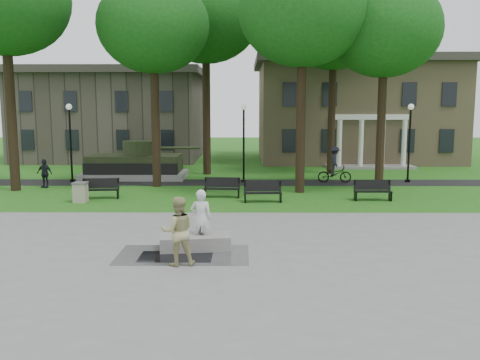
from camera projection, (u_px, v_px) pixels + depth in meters
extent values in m
plane|color=#1A5B15|center=(230.00, 230.00, 18.82)|extent=(120.00, 120.00, 0.00)
cube|color=gray|center=(226.00, 273.00, 13.87)|extent=(22.00, 16.00, 0.02)
cube|color=black|center=(235.00, 183.00, 30.70)|extent=(44.00, 2.60, 0.01)
cube|color=#9E8460|center=(353.00, 114.00, 43.94)|extent=(16.00, 11.00, 8.00)
cube|color=#38332D|center=(355.00, 63.00, 43.34)|extent=(17.00, 12.00, 0.60)
cube|color=silver|center=(369.00, 117.00, 38.52)|extent=(6.00, 0.30, 0.40)
cube|color=#4C443D|center=(113.00, 118.00, 44.63)|extent=(15.00, 10.00, 7.20)
cylinder|color=black|center=(11.00, 108.00, 27.19)|extent=(0.52, 0.52, 8.96)
cylinder|color=black|center=(155.00, 117.00, 28.69)|extent=(0.48, 0.48, 8.00)
ellipsoid|color=#114912|center=(153.00, 25.00, 27.99)|extent=(6.20, 6.20, 5.27)
cylinder|color=black|center=(301.00, 114.00, 26.63)|extent=(0.50, 0.50, 8.32)
ellipsoid|color=#114912|center=(303.00, 12.00, 25.90)|extent=(6.60, 6.60, 5.61)
cylinder|color=black|center=(381.00, 120.00, 27.64)|extent=(0.46, 0.46, 7.68)
ellipsoid|color=#114912|center=(385.00, 29.00, 26.96)|extent=(6.00, 6.00, 5.10)
cylinder|color=black|center=(206.00, 106.00, 34.03)|extent=(0.54, 0.54, 9.28)
ellipsoid|color=#114912|center=(206.00, 16.00, 33.21)|extent=(7.20, 7.20, 6.12)
cylinder|color=black|center=(332.00, 110.00, 34.51)|extent=(0.50, 0.50, 8.64)
ellipsoid|color=#114912|center=(334.00, 29.00, 33.75)|extent=(6.40, 6.40, 5.44)
cylinder|color=black|center=(71.00, 146.00, 30.76)|extent=(0.12, 0.12, 4.40)
sphere|color=silver|center=(69.00, 107.00, 30.43)|extent=(0.36, 0.36, 0.36)
cylinder|color=black|center=(72.00, 180.00, 31.06)|extent=(0.32, 0.32, 0.16)
cylinder|color=black|center=(244.00, 146.00, 30.69)|extent=(0.12, 0.12, 4.40)
sphere|color=silver|center=(244.00, 107.00, 30.36)|extent=(0.36, 0.36, 0.36)
cylinder|color=black|center=(244.00, 181.00, 30.99)|extent=(0.32, 0.32, 0.16)
cylinder|color=black|center=(409.00, 146.00, 30.62)|extent=(0.12, 0.12, 4.40)
sphere|color=silver|center=(411.00, 107.00, 30.29)|extent=(0.36, 0.36, 0.36)
cylinder|color=black|center=(408.00, 181.00, 30.92)|extent=(0.32, 0.32, 0.16)
cube|color=gray|center=(135.00, 175.00, 32.70)|extent=(6.50, 3.40, 0.40)
cube|color=#2E341B|center=(135.00, 163.00, 32.60)|extent=(5.80, 2.80, 1.10)
cube|color=black|center=(130.00, 169.00, 31.29)|extent=(5.80, 0.35, 0.70)
cube|color=black|center=(139.00, 164.00, 33.96)|extent=(5.80, 0.35, 0.70)
cylinder|color=#2E341B|center=(139.00, 148.00, 32.45)|extent=(2.10, 2.10, 0.90)
cylinder|color=#2E341B|center=(175.00, 148.00, 32.44)|extent=(3.20, 0.18, 0.18)
cube|color=black|center=(176.00, 257.00, 15.32)|extent=(2.20, 1.20, 0.00)
cube|color=gray|center=(195.00, 242.00, 16.15)|extent=(2.31, 1.28, 0.45)
cube|color=brown|center=(197.00, 245.00, 16.56)|extent=(0.80, 0.28, 0.07)
imported|color=silver|center=(201.00, 219.00, 16.20)|extent=(0.73, 0.51, 1.90)
imported|color=tan|center=(178.00, 231.00, 14.39)|extent=(1.11, 0.96, 1.99)
imported|color=black|center=(44.00, 173.00, 28.68)|extent=(1.02, 0.63, 1.63)
imported|color=black|center=(335.00, 174.00, 30.69)|extent=(2.03, 0.81, 1.05)
imported|color=#21232C|center=(335.00, 161.00, 30.58)|extent=(0.71, 1.16, 1.75)
cube|color=black|center=(100.00, 190.00, 25.20)|extent=(1.83, 0.62, 0.05)
cube|color=black|center=(101.00, 183.00, 25.37)|extent=(1.81, 0.32, 0.50)
cube|color=black|center=(84.00, 194.00, 25.24)|extent=(0.10, 0.45, 0.45)
cube|color=black|center=(118.00, 194.00, 25.22)|extent=(0.10, 0.45, 0.45)
cube|color=black|center=(222.00, 189.00, 25.53)|extent=(1.83, 0.59, 0.05)
cube|color=black|center=(222.00, 182.00, 25.71)|extent=(1.81, 0.29, 0.50)
cube|color=black|center=(205.00, 193.00, 25.57)|extent=(0.09, 0.45, 0.45)
cube|color=black|center=(239.00, 193.00, 25.56)|extent=(0.09, 0.45, 0.45)
cube|color=black|center=(263.00, 193.00, 24.25)|extent=(1.82, 0.54, 0.05)
cube|color=black|center=(263.00, 186.00, 24.43)|extent=(1.81, 0.24, 0.50)
cube|color=black|center=(245.00, 198.00, 24.29)|extent=(0.08, 0.45, 0.45)
cube|color=black|center=(281.00, 198.00, 24.28)|extent=(0.08, 0.45, 0.45)
cube|color=black|center=(373.00, 191.00, 24.68)|extent=(1.80, 0.46, 0.05)
cube|color=black|center=(372.00, 185.00, 24.86)|extent=(1.80, 0.16, 0.50)
cube|color=black|center=(355.00, 196.00, 24.72)|extent=(0.06, 0.45, 0.45)
cube|color=black|center=(390.00, 196.00, 24.71)|extent=(0.06, 0.45, 0.45)
cube|color=#9C9780|center=(80.00, 193.00, 24.28)|extent=(0.61, 0.61, 0.90)
cube|color=#4C4C4C|center=(80.00, 183.00, 24.21)|extent=(0.67, 0.67, 0.06)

